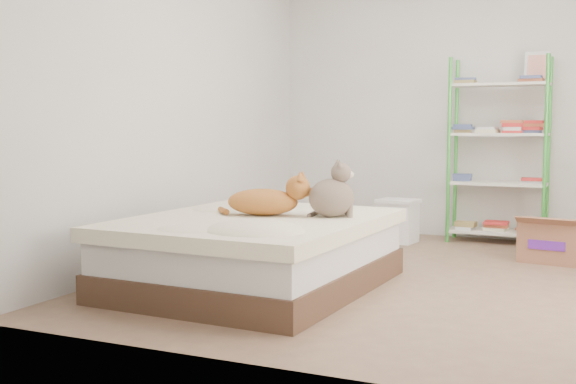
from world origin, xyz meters
The scene contains 7 objects.
room centered at (0.00, 0.00, 1.30)m, with size 3.81×4.21×2.61m.
bed centered at (-0.89, -0.69, 0.24)m, with size 1.57×1.92×0.47m.
orange_cat centered at (-0.88, -0.60, 0.59)m, with size 0.57×0.31×0.23m, color #C07C3A, non-canonical shape.
grey_cat centered at (-0.43, -0.49, 0.66)m, with size 0.27×0.32×0.37m, color gray, non-canonical shape.
shelf_unit centered at (0.31, 1.88, 0.82)m, with size 0.88×0.36×1.74m.
cardboard_box centered at (0.85, 1.10, 0.17)m, with size 0.52×0.52×0.38m.
white_bin centered at (-0.53, 1.52, 0.20)m, with size 0.38×0.34×0.40m.
Camera 1 is at (1.27, -4.93, 1.08)m, focal length 45.00 mm.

